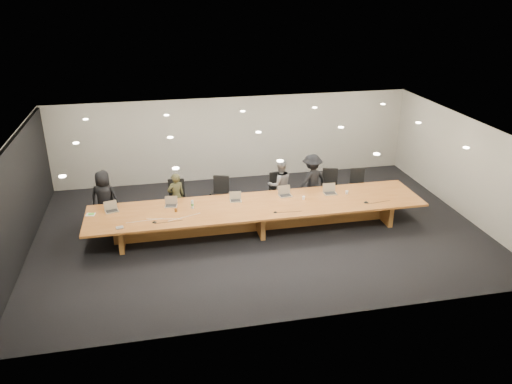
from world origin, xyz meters
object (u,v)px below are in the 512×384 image
(chair_right, at_px, (330,187))
(laptop_b, at_px, (171,202))
(chair_mid_right, at_px, (280,191))
(paper_cup_far, at_px, (347,193))
(laptop_e, at_px, (330,189))
(chair_far_left, at_px, (104,209))
(person_d, at_px, (312,180))
(amber_mug, at_px, (176,210))
(mic_left, at_px, (154,222))
(mic_right, at_px, (366,202))
(person_a, at_px, (104,198))
(laptop_c, at_px, (236,197))
(paper_cup_near, at_px, (304,198))
(chair_mid_left, at_px, (220,195))
(av_box, at_px, (120,228))
(chair_left, at_px, (177,199))
(chair_far_right, at_px, (357,186))
(laptop_d, at_px, (285,191))
(laptop_a, at_px, (111,207))
(mic_center, at_px, (275,212))
(person_b, at_px, (176,196))
(person_c, at_px, (280,185))
(water_bottle, at_px, (192,205))

(chair_right, relative_size, laptop_b, 3.35)
(chair_mid_right, height_order, paper_cup_far, chair_mid_right)
(laptop_e, bearing_deg, chair_far_left, 174.56)
(chair_mid_right, xyz_separation_m, person_d, (0.99, 0.04, 0.25))
(amber_mug, xyz_separation_m, mic_left, (-0.56, -0.52, -0.03))
(chair_mid_right, relative_size, mic_right, 8.24)
(person_a, height_order, amber_mug, person_a)
(laptop_b, bearing_deg, person_a, 162.67)
(laptop_c, bearing_deg, person_a, 170.30)
(paper_cup_near, bearing_deg, chair_mid_left, 150.83)
(laptop_e, height_order, mic_right, laptop_e)
(laptop_b, distance_m, amber_mug, 0.38)
(laptop_c, distance_m, mic_left, 2.36)
(paper_cup_near, height_order, av_box, paper_cup_near)
(chair_left, xyz_separation_m, chair_mid_right, (3.00, -0.07, 0.01))
(laptop_e, distance_m, mic_left, 4.96)
(chair_mid_left, bearing_deg, chair_far_right, 18.20)
(chair_far_left, distance_m, person_d, 6.00)
(chair_left, relative_size, chair_far_right, 1.08)
(person_d, height_order, laptop_d, person_d)
(chair_mid_right, height_order, person_a, person_a)
(chair_far_right, relative_size, laptop_e, 2.83)
(laptop_a, relative_size, mic_center, 3.22)
(person_a, distance_m, paper_cup_far, 6.74)
(person_d, xyz_separation_m, mic_right, (1.00, -1.72, -0.04))
(chair_far_left, distance_m, laptop_e, 6.30)
(person_b, distance_m, person_c, 3.04)
(chair_right, height_order, mic_right, chair_right)
(amber_mug, distance_m, paper_cup_far, 4.78)
(person_d, xyz_separation_m, laptop_b, (-4.19, -0.88, 0.07))
(laptop_b, distance_m, laptop_e, 4.44)
(chair_mid_right, bearing_deg, laptop_c, -160.64)
(laptop_d, xyz_separation_m, mic_center, (-0.53, -0.97, -0.13))
(person_c, relative_size, paper_cup_far, 16.14)
(mic_center, bearing_deg, laptop_c, 134.07)
(chair_mid_left, xyz_separation_m, paper_cup_far, (3.44, -1.09, 0.25))
(person_c, xyz_separation_m, laptop_d, (-0.05, -0.81, 0.13))
(chair_mid_left, relative_size, person_a, 0.70)
(chair_right, xyz_separation_m, laptop_b, (-4.78, -0.87, 0.33))
(laptop_e, xyz_separation_m, paper_cup_far, (0.45, -0.11, -0.10))
(person_a, relative_size, laptop_e, 4.33)
(person_b, relative_size, av_box, 7.79)
(water_bottle, xyz_separation_m, mic_right, (4.64, -0.60, -0.09))
(chair_mid_right, xyz_separation_m, person_a, (-4.97, 0.05, 0.22))
(paper_cup_near, bearing_deg, laptop_c, 171.78)
(person_b, distance_m, laptop_e, 4.35)
(mic_right, bearing_deg, person_c, 139.63)
(person_b, height_order, water_bottle, person_b)
(mic_left, distance_m, mic_right, 5.64)
(laptop_b, bearing_deg, laptop_e, 8.40)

